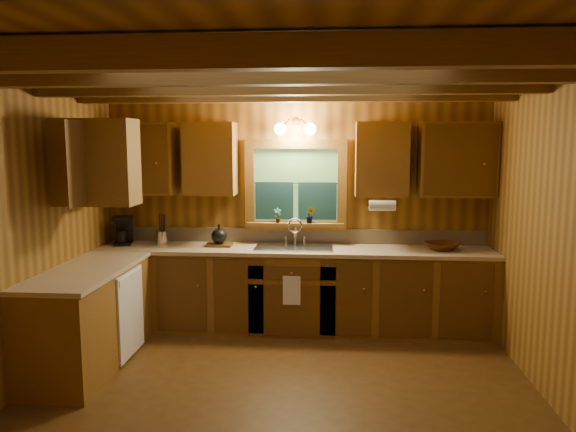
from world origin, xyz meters
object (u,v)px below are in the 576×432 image
Objects in this scene: coffee_maker at (123,230)px; wicker_basket at (442,246)px; sink at (294,252)px; cutting_board at (219,245)px.

coffee_maker is 3.45m from wicker_basket.
sink reaches higher than wicker_basket.
coffee_maker is at bearing 179.14° from wicker_basket.
coffee_maker reaches higher than cutting_board.
sink is 1.55m from wicker_basket.
wicker_basket is at bearing -0.22° from cutting_board.
sink is 2.90× the size of cutting_board.
wicker_basket is (1.55, -0.01, 0.08)m from sink.
sink reaches higher than cutting_board.
coffee_maker is 0.97× the size of wicker_basket.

